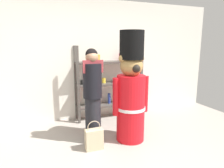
# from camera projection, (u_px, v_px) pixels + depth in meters

# --- Properties ---
(back_wall) EXTENTS (6.40, 0.12, 2.60)m
(back_wall) POSITION_uv_depth(u_px,v_px,m) (85.00, 60.00, 4.39)
(back_wall) COLOR silver
(back_wall) RESTS_ON ground_plane
(merchandise_shelf) EXTENTS (1.52, 0.35, 1.62)m
(merchandise_shelf) POSITION_uv_depth(u_px,v_px,m) (109.00, 81.00, 4.45)
(merchandise_shelf) COLOR #4C4742
(merchandise_shelf) RESTS_ON ground_plane
(teddy_bear_guard) EXTENTS (0.66, 0.50, 1.86)m
(teddy_bear_guard) POSITION_uv_depth(u_px,v_px,m) (131.00, 91.00, 3.34)
(teddy_bear_guard) COLOR red
(teddy_bear_guard) RESTS_ON ground_plane
(person_shopper) EXTENTS (0.33, 0.31, 1.58)m
(person_shopper) POSITION_uv_depth(u_px,v_px,m) (93.00, 95.00, 3.26)
(person_shopper) COLOR black
(person_shopper) RESTS_ON ground_plane
(shopping_bag) EXTENTS (0.28, 0.14, 0.47)m
(shopping_bag) POSITION_uv_depth(u_px,v_px,m) (94.00, 139.00, 3.14)
(shopping_bag) COLOR #C1AD89
(shopping_bag) RESTS_ON ground_plane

